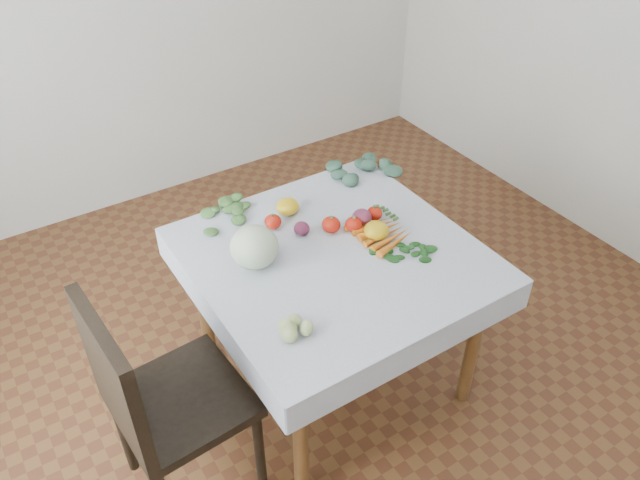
% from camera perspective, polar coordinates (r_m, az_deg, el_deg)
% --- Properties ---
extents(ground, '(4.00, 4.00, 0.00)m').
position_cam_1_polar(ground, '(3.10, 1.13, -12.12)').
color(ground, brown).
extents(table, '(1.00, 1.00, 0.75)m').
position_cam_1_polar(table, '(2.64, 1.30, -2.94)').
color(table, brown).
rests_on(table, ground).
extents(tablecloth, '(1.12, 1.12, 0.01)m').
position_cam_1_polar(tablecloth, '(2.57, 1.33, -1.27)').
color(tablecloth, silver).
rests_on(tablecloth, table).
extents(chair, '(0.49, 0.49, 1.02)m').
position_cam_1_polar(chair, '(2.35, -14.92, -13.78)').
color(chair, black).
rests_on(chair, ground).
extents(cabbage, '(0.24, 0.24, 0.17)m').
position_cam_1_polar(cabbage, '(2.48, -6.02, -0.64)').
color(cabbage, beige).
rests_on(cabbage, tablecloth).
extents(tomato_a, '(0.08, 0.08, 0.06)m').
position_cam_1_polar(tomato_a, '(2.70, -4.32, 1.68)').
color(tomato_a, red).
rests_on(tomato_a, tablecloth).
extents(tomato_b, '(0.10, 0.10, 0.07)m').
position_cam_1_polar(tomato_b, '(2.67, 1.03, 1.42)').
color(tomato_b, red).
rests_on(tomato_b, tablecloth).
extents(tomato_c, '(0.08, 0.08, 0.07)m').
position_cam_1_polar(tomato_c, '(2.68, 3.11, 1.43)').
color(tomato_c, red).
rests_on(tomato_c, tablecloth).
extents(tomato_d, '(0.09, 0.09, 0.06)m').
position_cam_1_polar(tomato_d, '(2.76, 5.01, 2.44)').
color(tomato_d, red).
rests_on(tomato_d, tablecloth).
extents(heirloom_back, '(0.11, 0.11, 0.07)m').
position_cam_1_polar(heirloom_back, '(2.78, -2.97, 3.09)').
color(heirloom_back, gold).
rests_on(heirloom_back, tablecloth).
extents(heirloom_front, '(0.11, 0.11, 0.07)m').
position_cam_1_polar(heirloom_front, '(2.64, 5.17, 0.88)').
color(heirloom_front, gold).
rests_on(heirloom_front, tablecloth).
extents(onion_a, '(0.07, 0.07, 0.06)m').
position_cam_1_polar(onion_a, '(2.66, -1.68, 1.06)').
color(onion_a, '#52172B').
rests_on(onion_a, tablecloth).
extents(onion_b, '(0.11, 0.11, 0.07)m').
position_cam_1_polar(onion_b, '(2.72, 3.85, 2.09)').
color(onion_b, '#52172B').
rests_on(onion_b, tablecloth).
extents(tomatillo_cluster, '(0.14, 0.11, 0.04)m').
position_cam_1_polar(tomatillo_cluster, '(2.23, -2.00, -7.96)').
color(tomatillo_cluster, '#A9C572').
rests_on(tomatillo_cluster, tablecloth).
extents(carrot_bunch, '(0.22, 0.26, 0.03)m').
position_cam_1_polar(carrot_bunch, '(2.67, 5.66, 0.64)').
color(carrot_bunch, orange).
rests_on(carrot_bunch, tablecloth).
extents(kale_bunch, '(0.29, 0.27, 0.04)m').
position_cam_1_polar(kale_bunch, '(3.08, 3.32, 6.55)').
color(kale_bunch, '#3A5F49').
rests_on(kale_bunch, tablecloth).
extents(basil_bunch, '(0.24, 0.17, 0.01)m').
position_cam_1_polar(basil_bunch, '(2.59, 7.61, -1.14)').
color(basil_bunch, '#184917').
rests_on(basil_bunch, tablecloth).
extents(dill_bunch, '(0.23, 0.22, 0.03)m').
position_cam_1_polar(dill_bunch, '(2.81, -8.61, 2.45)').
color(dill_bunch, '#477335').
rests_on(dill_bunch, tablecloth).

